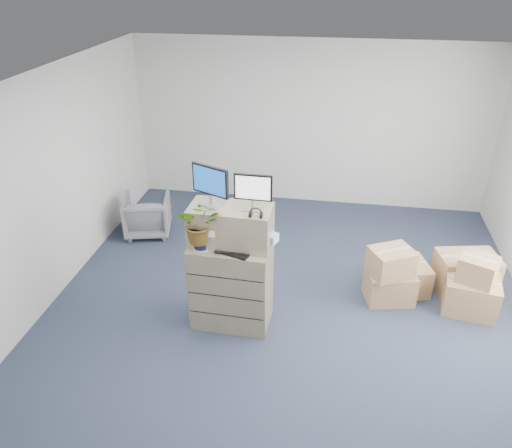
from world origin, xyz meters
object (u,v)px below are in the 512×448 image
object	(u,v)px
filing_cabinet_lower	(231,284)
potted_plant	(200,227)
monitor_right	(253,190)
water_bottle	(236,234)
keyboard	(232,251)
monitor_left	(210,184)
office_chair	(147,213)

from	to	relation	value
filing_cabinet_lower	potted_plant	world-z (taller)	potted_plant
monitor_right	water_bottle	distance (m)	0.59
monitor_right	filing_cabinet_lower	bearing A→B (deg)	-169.31
keyboard	water_bottle	distance (m)	0.21
potted_plant	water_bottle	bearing A→B (deg)	23.47
monitor_left	keyboard	world-z (taller)	monitor_left
monitor_right	office_chair	distance (m)	3.08
filing_cabinet_lower	potted_plant	distance (m)	0.86
monitor_right	office_chair	size ratio (longest dim) A/B	0.59
keyboard	office_chair	xyz separation A→B (m)	(-1.81, 2.04, -0.73)
filing_cabinet_lower	office_chair	distance (m)	2.60
filing_cabinet_lower	monitor_left	world-z (taller)	monitor_left
monitor_left	potted_plant	xyz separation A→B (m)	(-0.09, -0.18, -0.45)
monitor_left	office_chair	world-z (taller)	monitor_left
monitor_left	office_chair	xyz separation A→B (m)	(-1.54, 1.83, -1.43)
monitor_left	keyboard	size ratio (longest dim) A/B	1.07
keyboard	potted_plant	world-z (taller)	potted_plant
keyboard	potted_plant	bearing A→B (deg)	-164.97
monitor_left	water_bottle	world-z (taller)	monitor_left
monitor_left	keyboard	xyz separation A→B (m)	(0.26, -0.21, -0.70)
monitor_left	office_chair	distance (m)	2.79
monitor_right	keyboard	xyz separation A→B (m)	(-0.21, -0.18, -0.67)
office_chair	keyboard	bearing A→B (deg)	117.70
filing_cabinet_lower	office_chair	xyz separation A→B (m)	(-1.76, 1.90, -0.18)
filing_cabinet_lower	potted_plant	size ratio (longest dim) A/B	1.95
monitor_left	keyboard	distance (m)	0.78
filing_cabinet_lower	monitor_left	bearing A→B (deg)	164.38
water_bottle	potted_plant	xyz separation A→B (m)	(-0.37, -0.16, 0.14)
filing_cabinet_lower	monitor_right	bearing A→B (deg)	11.26
office_chair	monitor_right	bearing A→B (deg)	123.44
monitor_right	office_chair	world-z (taller)	monitor_right
water_bottle	potted_plant	size ratio (longest dim) A/B	0.45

